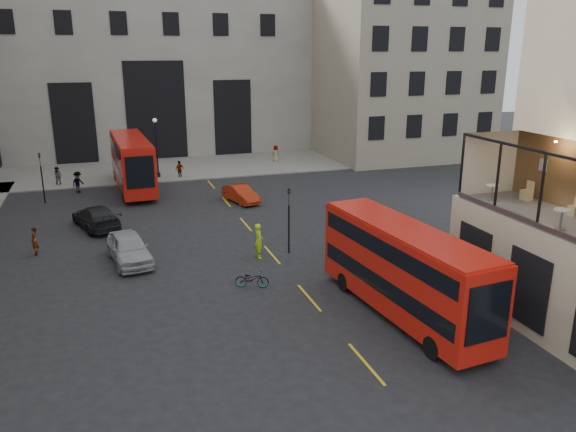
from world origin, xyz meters
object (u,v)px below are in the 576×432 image
object	(u,v)px
pedestrian_a	(58,177)
pedestrian_c	(180,170)
pedestrian_d	(276,154)
cafe_chair_d	(527,194)
car_b	(241,194)
cyclist	(259,241)
street_lamp_b	(157,152)
bicycle	(252,279)
cafe_chair_c	(574,210)
pedestrian_b	(78,182)
traffic_light_far	(41,171)
pedestrian_e	(34,242)
cafe_table_mid	(562,216)
bus_far	(132,161)
cafe_table_far	(492,190)
traffic_light_near	(289,212)
car_c	(96,217)
bus_near	(404,267)
car_a	(129,248)

from	to	relation	value
pedestrian_a	pedestrian_c	bearing A→B (deg)	23.29
pedestrian_d	cafe_chair_d	bearing A→B (deg)	139.67
car_b	cyclist	distance (m)	11.89
street_lamp_b	cyclist	size ratio (longest dim) A/B	2.72
bicycle	cafe_chair_c	distance (m)	14.49
cafe_chair_c	pedestrian_d	bearing A→B (deg)	92.13
pedestrian_b	pedestrian_a	bearing A→B (deg)	72.37
car_b	cafe_chair_c	world-z (taller)	cafe_chair_c
bicycle	pedestrian_d	bearing A→B (deg)	2.73
traffic_light_far	pedestrian_e	distance (m)	11.95
cafe_chair_c	cafe_chair_d	distance (m)	2.66
cyclist	cafe_table_mid	size ratio (longest dim) A/B	2.52
bicycle	cafe_chair_d	size ratio (longest dim) A/B	1.92
pedestrian_d	bus_far	bearing A→B (deg)	74.87
cyclist	bus_far	bearing A→B (deg)	18.30
bus_far	cafe_table_far	world-z (taller)	cafe_table_far
traffic_light_near	street_lamp_b	bearing A→B (deg)	102.80
bicycle	car_b	bearing A→B (deg)	10.19
traffic_light_near	pedestrian_d	size ratio (longest dim) A/B	2.19
traffic_light_near	cafe_chair_c	world-z (taller)	cafe_chair_c
bus_far	cafe_table_mid	bearing A→B (deg)	-65.46
bicycle	cyclist	world-z (taller)	cyclist
car_c	traffic_light_far	bearing A→B (deg)	-81.47
bus_near	cafe_chair_d	bearing A→B (deg)	2.59
bus_near	car_a	world-z (taller)	bus_near
car_a	traffic_light_far	bearing A→B (deg)	102.02
bus_near	bicycle	bearing A→B (deg)	137.68
bus_far	pedestrian_d	bearing A→B (deg)	27.33
pedestrian_c	cafe_table_mid	bearing A→B (deg)	74.15
pedestrian_c	cafe_chair_c	world-z (taller)	cafe_chair_c
bus_near	bus_far	size ratio (longest dim) A/B	0.93
car_c	cafe_chair_d	distance (m)	25.59
bicycle	cafe_chair_c	size ratio (longest dim) A/B	2.15
car_c	pedestrian_b	xyz separation A→B (m)	(-1.33, 10.18, 0.14)
pedestrian_a	cafe_chair_d	xyz separation A→B (m)	(21.74, -30.06, 4.04)
car_b	pedestrian_e	xyz separation A→B (m)	(-13.65, -7.43, 0.16)
bus_far	cyclist	world-z (taller)	bus_far
bus_near	pedestrian_c	size ratio (longest dim) A/B	6.38
street_lamp_b	cafe_table_mid	size ratio (longest dim) A/B	6.86
traffic_light_near	bus_far	distance (m)	19.58
bus_far	pedestrian_c	distance (m)	5.42
pedestrian_d	cafe_chair_c	size ratio (longest dim) A/B	2.29
pedestrian_e	car_c	bearing A→B (deg)	133.98
cafe_chair_c	cafe_table_far	bearing A→B (deg)	117.43
cafe_table_far	car_b	bearing A→B (deg)	109.16
pedestrian_b	cafe_table_far	distance (m)	32.75
bus_far	cafe_table_far	xyz separation A→B (m)	(14.27, -26.28, 2.65)
pedestrian_c	bicycle	bearing A→B (deg)	57.87
traffic_light_near	traffic_light_far	bearing A→B (deg)	131.19
car_c	cafe_table_mid	world-z (taller)	cafe_table_mid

